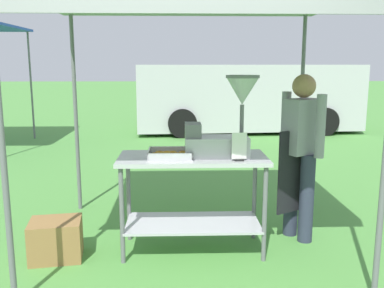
# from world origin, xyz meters

# --- Properties ---
(ground_plane) EXTENTS (70.00, 70.00, 0.00)m
(ground_plane) POSITION_xyz_m (0.00, 6.00, 0.00)
(ground_plane) COLOR #519342
(stall_canopy) EXTENTS (2.81, 2.28, 2.29)m
(stall_canopy) POSITION_xyz_m (0.29, 0.93, 2.20)
(stall_canopy) COLOR slate
(stall_canopy) RESTS_ON ground
(donut_cart) EXTENTS (1.33, 0.60, 0.89)m
(donut_cart) POSITION_xyz_m (0.29, 0.83, 0.65)
(donut_cart) COLOR #B7B7BC
(donut_cart) RESTS_ON ground
(donut_tray) EXTENTS (0.39, 0.32, 0.07)m
(donut_tray) POSITION_xyz_m (0.09, 0.78, 0.91)
(donut_tray) COLOR #B7B7BC
(donut_tray) RESTS_ON donut_cart
(donut_fryer) EXTENTS (0.65, 0.29, 0.72)m
(donut_fryer) POSITION_xyz_m (0.57, 0.81, 1.18)
(donut_fryer) COLOR #B7B7BC
(donut_fryer) RESTS_ON donut_cart
(menu_sign) EXTENTS (0.13, 0.05, 0.24)m
(menu_sign) POSITION_xyz_m (0.68, 0.64, 0.99)
(menu_sign) COLOR black
(menu_sign) RESTS_ON donut_cart
(vendor) EXTENTS (0.45, 0.50, 1.61)m
(vendor) POSITION_xyz_m (1.33, 1.07, 0.90)
(vendor) COLOR #2D3347
(vendor) RESTS_ON ground
(supply_crate) EXTENTS (0.49, 0.42, 0.35)m
(supply_crate) POSITION_xyz_m (-0.93, 0.69, 0.17)
(supply_crate) COLOR olive
(supply_crate) RESTS_ON ground
(van_silver) EXTENTS (5.65, 2.35, 1.69)m
(van_silver) POSITION_xyz_m (1.90, 8.04, 0.88)
(van_silver) COLOR #BCBCC1
(van_silver) RESTS_ON ground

